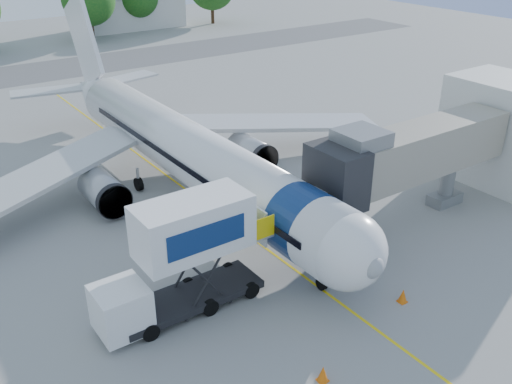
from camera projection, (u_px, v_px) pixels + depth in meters
ground at (220, 214)px, 35.09m from camera, size 160.00×160.00×0.00m
guidance_line at (220, 214)px, 35.09m from camera, size 0.15×70.00×0.01m
taxiway_strip at (28, 73)px, 65.91m from camera, size 120.00×10.00×0.01m
aircraft at (185, 149)px, 36.82m from camera, size 34.17×37.73×11.35m
jet_bridge at (403, 156)px, 32.17m from camera, size 13.90×3.20×6.60m
terminal_stub at (509, 133)px, 37.97m from camera, size 5.00×8.00×7.00m
catering_hiloader at (182, 259)px, 25.49m from camera, size 8.50×2.44×5.50m
safety_cone_a at (403, 296)px, 27.05m from camera, size 0.45×0.45×0.71m
safety_cone_b at (323, 374)px, 22.47m from camera, size 0.45×0.45×0.72m
outbuilding_right at (131, 11)px, 90.80m from camera, size 16.40×7.40×5.30m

